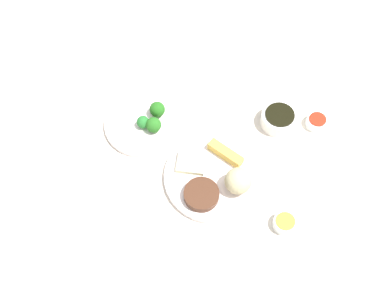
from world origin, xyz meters
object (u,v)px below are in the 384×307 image
object	(u,v)px
broccoli_plate	(143,124)
sauce_ramekin_hot_mustard	(285,223)
sauce_ramekin_sweet_and_sour	(316,122)
soy_sauce_bowl	(279,119)
main_plate	(213,177)

from	to	relation	value
broccoli_plate	sauce_ramekin_hot_mustard	bearing A→B (deg)	41.27
sauce_ramekin_sweet_and_sour	sauce_ramekin_hot_mustard	distance (m)	0.34
soy_sauce_bowl	sauce_ramekin_hot_mustard	world-z (taller)	soy_sauce_bowl
sauce_ramekin_sweet_and_sour	sauce_ramekin_hot_mustard	world-z (taller)	same
sauce_ramekin_sweet_and_sour	soy_sauce_bowl	bearing A→B (deg)	-102.77
main_plate	soy_sauce_bowl	xyz separation A→B (m)	(-0.15, 0.22, 0.01)
main_plate	sauce_ramekin_hot_mustard	size ratio (longest dim) A/B	4.53
sauce_ramekin_sweet_and_sour	main_plate	bearing A→B (deg)	-69.82
main_plate	broccoli_plate	xyz separation A→B (m)	(-0.21, -0.17, -0.00)
sauce_ramekin_sweet_and_sour	sauce_ramekin_hot_mustard	xyz separation A→B (m)	(0.29, -0.18, 0.00)
broccoli_plate	sauce_ramekin_hot_mustard	world-z (taller)	sauce_ramekin_hot_mustard
soy_sauce_bowl	sauce_ramekin_sweet_and_sour	distance (m)	0.11
sauce_ramekin_hot_mustard	sauce_ramekin_sweet_and_sour	bearing A→B (deg)	148.47
main_plate	sauce_ramekin_sweet_and_sour	xyz separation A→B (m)	(-0.12, 0.33, 0.01)
main_plate	soy_sauce_bowl	world-z (taller)	soy_sauce_bowl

